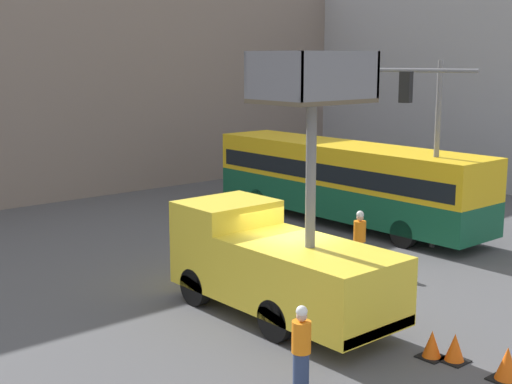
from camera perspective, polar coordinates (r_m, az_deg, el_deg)
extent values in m
plane|color=#4C4C4F|center=(19.16, 2.70, -8.87)|extent=(120.00, 120.00, 0.00)
cube|color=yellow|center=(19.22, -2.34, -3.94)|extent=(2.42, 1.89, 2.21)
cube|color=yellow|center=(17.04, 4.29, -6.99)|extent=(2.42, 4.41, 1.59)
cube|color=red|center=(15.90, 9.83, -10.94)|extent=(2.37, 0.10, 0.24)
cylinder|color=black|center=(18.91, -4.86, -7.56)|extent=(0.30, 1.00, 1.00)
cylinder|color=black|center=(20.16, 0.06, -6.35)|extent=(0.30, 1.00, 1.00)
cylinder|color=black|center=(16.60, 1.61, -10.20)|extent=(0.30, 1.00, 1.00)
cylinder|color=black|center=(18.01, 6.68, -8.56)|extent=(0.30, 1.00, 1.00)
cylinder|color=slate|center=(16.45, 4.41, 1.26)|extent=(0.24, 0.24, 3.37)
cube|color=brown|center=(16.26, 4.50, 7.30)|extent=(2.47, 1.82, 0.10)
cube|color=slate|center=(15.41, 1.34, 9.28)|extent=(0.08, 1.82, 1.05)
cube|color=slate|center=(17.10, 7.40, 9.35)|extent=(0.08, 1.82, 1.05)
cube|color=slate|center=(16.86, 2.41, 9.41)|extent=(2.47, 0.08, 1.05)
cube|color=slate|center=(15.63, 6.81, 9.23)|extent=(2.47, 0.08, 1.05)
cube|color=#145638|center=(27.96, 7.12, -0.46)|extent=(2.57, 12.13, 1.22)
cube|color=yellow|center=(27.73, 7.18, 2.28)|extent=(2.57, 12.13, 1.49)
cube|color=black|center=(27.76, 7.17, 1.83)|extent=(2.59, 11.64, 0.65)
cylinder|color=black|center=(29.92, 0.30, -0.67)|extent=(0.30, 0.97, 0.97)
cylinder|color=black|center=(31.43, 3.43, -0.13)|extent=(0.30, 0.97, 0.97)
cylinder|color=black|center=(24.87, 11.73, -3.29)|extent=(0.30, 0.97, 0.97)
cylinder|color=black|center=(26.66, 14.73, -2.47)|extent=(0.30, 0.97, 0.97)
cylinder|color=slate|center=(24.67, 14.22, 2.82)|extent=(0.18, 0.18, 6.32)
cylinder|color=slate|center=(22.88, 13.33, 9.45)|extent=(1.17, 3.18, 0.13)
cube|color=black|center=(21.32, 11.90, 8.22)|extent=(0.40, 0.40, 0.90)
sphere|color=red|center=(21.31, 11.93, 8.89)|extent=(0.20, 0.20, 0.20)
cylinder|color=navy|center=(14.36, 3.62, -14.15)|extent=(0.32, 0.32, 0.80)
cylinder|color=orange|center=(14.07, 3.65, -11.50)|extent=(0.38, 0.38, 0.63)
sphere|color=tan|center=(13.91, 3.67, -9.88)|extent=(0.22, 0.22, 0.22)
sphere|color=white|center=(13.88, 3.68, -9.50)|extent=(0.23, 0.23, 0.23)
cylinder|color=navy|center=(22.40, 8.25, -4.94)|extent=(0.32, 0.32, 0.82)
cylinder|color=orange|center=(22.22, 8.30, -3.13)|extent=(0.38, 0.38, 0.65)
sphere|color=tan|center=(22.12, 8.33, -2.04)|extent=(0.22, 0.22, 0.22)
sphere|color=white|center=(22.09, 8.34, -1.79)|extent=(0.23, 0.23, 0.23)
cube|color=black|center=(16.36, 13.85, -12.69)|extent=(0.54, 0.54, 0.03)
cone|color=#F25B0F|center=(16.24, 13.89, -11.74)|extent=(0.43, 0.43, 0.62)
cube|color=black|center=(15.75, 19.38, -13.96)|extent=(0.62, 0.62, 0.03)
cone|color=#F25B0F|center=(15.61, 19.45, -12.83)|extent=(0.50, 0.50, 0.71)
cube|color=black|center=(16.30, 15.56, -12.87)|extent=(0.55, 0.55, 0.03)
cone|color=#F25B0F|center=(16.18, 15.62, -11.90)|extent=(0.44, 0.44, 0.63)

